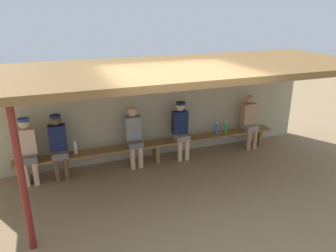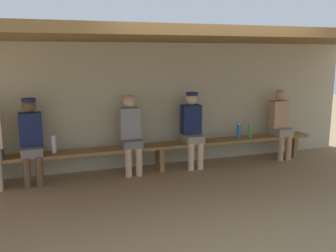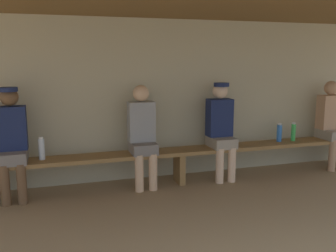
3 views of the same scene
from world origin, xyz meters
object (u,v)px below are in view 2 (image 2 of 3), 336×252
object	(u,v)px
bench	(160,149)
player_in_red	(192,126)
player_leftmost	(280,121)
water_bottle_green	(239,131)
water_bottle_orange	(54,145)
player_in_blue	(131,131)
water_bottle_clear	(250,130)
player_middle	(31,137)

from	to	relation	value
bench	player_in_red	xyz separation A→B (m)	(0.61, 0.00, 0.36)
player_leftmost	water_bottle_green	size ratio (longest dim) A/B	4.89
player_leftmost	water_bottle_orange	size ratio (longest dim) A/B	4.75
bench	player_in_red	size ratio (longest dim) A/B	4.46
player_in_red	water_bottle_green	bearing A→B (deg)	2.20
player_in_blue	player_in_red	xyz separation A→B (m)	(1.11, 0.00, 0.02)
player_leftmost	water_bottle_clear	world-z (taller)	player_leftmost
player_in_blue	water_bottle_green	size ratio (longest dim) A/B	4.89
player_leftmost	water_bottle_clear	xyz separation A→B (m)	(-0.65, 0.02, -0.14)
player_in_red	water_bottle_clear	distance (m)	1.20
player_middle	player_in_blue	size ratio (longest dim) A/B	1.01
player_middle	water_bottle_orange	size ratio (longest dim) A/B	4.79
player_middle	player_in_red	distance (m)	2.69
player_in_blue	water_bottle_clear	bearing A→B (deg)	0.47
player_middle	player_in_blue	distance (m)	1.57
player_middle	water_bottle_green	distance (m)	3.65
player_middle	water_bottle_green	size ratio (longest dim) A/B	4.92
bench	player_in_red	distance (m)	0.71
player_in_red	water_bottle_orange	bearing A→B (deg)	179.44
player_in_blue	water_bottle_clear	xyz separation A→B (m)	(2.31, 0.02, -0.14)
bench	player_middle	xyz separation A→B (m)	(-2.08, 0.00, 0.36)
player_leftmost	player_in_red	bearing A→B (deg)	179.98
player_middle	player_in_red	xyz separation A→B (m)	(2.69, 0.00, 0.00)
bench	player_leftmost	xyz separation A→B (m)	(2.46, 0.00, 0.34)
water_bottle_orange	water_bottle_green	size ratio (longest dim) A/B	1.03
water_bottle_green	water_bottle_clear	bearing A→B (deg)	-4.70
bench	water_bottle_clear	world-z (taller)	water_bottle_clear
player_in_red	player_leftmost	bearing A→B (deg)	-0.02
bench	player_leftmost	distance (m)	2.48
water_bottle_clear	water_bottle_green	bearing A→B (deg)	175.30
bench	water_bottle_orange	bearing A→B (deg)	179.13
bench	player_in_blue	world-z (taller)	player_in_blue
player_in_red	water_bottle_clear	xyz separation A→B (m)	(1.19, 0.02, -0.16)
player_leftmost	water_bottle_green	distance (m)	0.89
player_leftmost	player_in_blue	bearing A→B (deg)	180.00
bench	water_bottle_clear	size ratio (longest dim) A/B	21.88
water_bottle_green	water_bottle_orange	bearing A→B (deg)	-179.76
player_leftmost	water_bottle_green	bearing A→B (deg)	177.56
player_in_red	water_bottle_orange	size ratio (longest dim) A/B	4.79
player_in_blue	water_bottle_orange	size ratio (longest dim) A/B	4.75
player_leftmost	water_bottle_green	xyz separation A→B (m)	(-0.88, 0.04, -0.14)
bench	water_bottle_orange	xyz separation A→B (m)	(-1.76, 0.03, 0.21)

